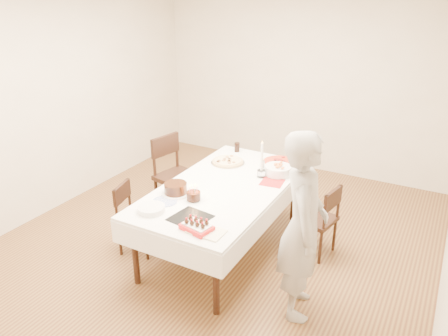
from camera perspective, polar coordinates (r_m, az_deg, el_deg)
The scene contains 22 objects.
floor at distance 5.01m, azimuth -0.50°, elevation -9.31°, with size 5.00×5.00×0.00m, color #4E2C1B.
wall_back at distance 6.66m, azimuth 10.24°, elevation 11.18°, with size 4.50×0.04×2.70m, color beige.
wall_left at distance 5.84m, azimuth -20.41°, elevation 8.43°, with size 0.04×5.00×2.70m, color beige.
dining_table at distance 4.68m, azimuth 0.00°, elevation -6.49°, with size 1.14×2.14×0.75m, color white.
chair_right_savory at distance 4.71m, azimuth 11.87°, elevation -6.54°, with size 0.41×0.41×0.80m, color black, non-canonical shape.
chair_left_savory at distance 5.35m, azimuth -5.99°, elevation -1.19°, with size 0.51×0.51×0.99m, color black, non-canonical shape.
chair_left_dessert at distance 4.74m, azimuth -11.15°, elevation -6.44°, with size 0.39×0.39×0.77m, color black, non-canonical shape.
person at distance 3.69m, azimuth 10.26°, elevation -7.53°, with size 0.61×0.40×1.67m, color #A5A19C.
pizza_white at distance 5.06m, azimuth 0.50°, elevation 0.85°, with size 0.39×0.39×0.04m, color beige.
pizza_pepperoni at distance 5.06m, azimuth 7.28°, elevation 0.66°, with size 0.44×0.44×0.04m, color red.
red_placemat at distance 4.61m, azimuth 6.31°, elevation -1.89°, with size 0.23×0.23×0.01m, color #B21E1E.
pasta_bowl at distance 4.78m, azimuth 7.05°, elevation -0.27°, with size 0.29×0.29×0.09m, color white.
taper_candle at distance 4.65m, azimuth 4.95°, elevation 1.17°, with size 0.09×0.09×0.41m, color white.
shaker_pair at distance 4.86m, azimuth 4.93°, elevation 0.19°, with size 0.09×0.09×0.10m, color white, non-canonical shape.
cola_glass at distance 5.40m, azimuth 1.71°, elevation 2.74°, with size 0.06×0.06×0.12m, color black.
layer_cake at distance 4.35m, azimuth -6.34°, elevation -2.68°, with size 0.29×0.29×0.11m, color black.
cake_board at distance 3.93m, azimuth -4.41°, elevation -6.55°, with size 0.32×0.32×0.01m, color black.
birthday_cake at distance 4.20m, azimuth -4.01°, elevation -3.20°, with size 0.14×0.14×0.14m, color #33150E.
strawberry_box at distance 3.73m, azimuth -3.59°, elevation -7.64°, with size 0.27×0.18×0.07m, color red, non-canonical shape.
box_lid at distance 3.72m, azimuth -2.32°, elevation -8.38°, with size 0.31×0.20×0.03m, color beige.
plate_stack at distance 4.07m, azimuth -9.46°, elevation -5.28°, with size 0.25×0.25×0.05m, color white.
china_plate at distance 4.23m, azimuth -7.72°, elevation -4.31°, with size 0.24×0.24×0.01m, color white.
Camera 1 is at (2.08, -3.69, 2.69)m, focal length 35.00 mm.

